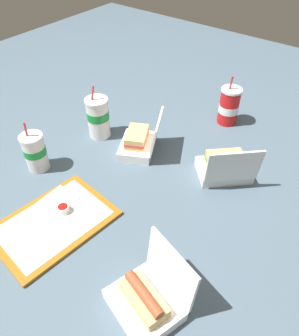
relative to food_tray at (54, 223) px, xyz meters
name	(u,v)px	position (x,y,z in m)	size (l,w,h in m)	color
ground_plane	(140,180)	(-0.33, 0.09, -0.01)	(3.20, 3.20, 0.00)	#4C6070
food_tray	(54,223)	(0.00, 0.00, 0.00)	(0.40, 0.30, 0.01)	#A56619
ketchup_cup	(63,209)	(-0.05, -0.01, 0.02)	(0.04, 0.04, 0.02)	white
napkin_stack	(59,200)	(-0.07, -0.06, 0.01)	(0.10, 0.10, 0.00)	white
plastic_fork	(86,216)	(-0.08, 0.07, 0.01)	(0.11, 0.01, 0.01)	white
clamshell_hotdog_corner	(147,299)	(0.03, 0.41, 0.04)	(0.21, 0.22, 0.18)	white
clamshell_sandwich_right	(225,167)	(-0.54, 0.33, 0.04)	(0.25, 0.25, 0.18)	white
clamshell_sandwich_left	(139,142)	(-0.47, -0.02, 0.04)	(0.23, 0.22, 0.17)	white
soda_cup_front	(35,152)	(-0.15, -0.26, 0.07)	(0.09, 0.09, 0.21)	white
soda_cup_center	(229,106)	(-0.87, 0.17, 0.08)	(0.09, 0.09, 0.23)	red
soda_cup_back	(98,117)	(-0.45, -0.22, 0.09)	(0.10, 0.10, 0.24)	white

